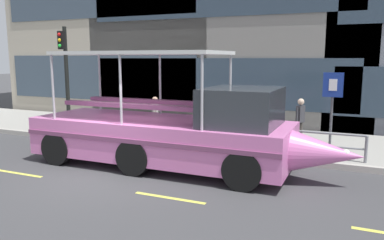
{
  "coord_description": "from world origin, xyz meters",
  "views": [
    {
      "loc": [
        6.27,
        -8.5,
        3.21
      ],
      "look_at": [
        1.57,
        2.25,
        1.3
      ],
      "focal_mm": 35.86,
      "sensor_mm": 36.0,
      "label": 1
    }
  ],
  "objects": [
    {
      "name": "pedestrian_mid_right",
      "position": [
        -0.77,
        4.11,
        1.13
      ],
      "size": [
        0.24,
        0.45,
        1.58
      ],
      "color": "#1E2338",
      "rests_on": "sidewalk"
    },
    {
      "name": "sidewalk",
      "position": [
        0.0,
        5.6,
        0.09
      ],
      "size": [
        32.0,
        4.8,
        0.18
      ],
      "primitive_type": "cube",
      "color": "#99968E",
      "rests_on": "ground_plane"
    },
    {
      "name": "curb_guardrail",
      "position": [
        0.74,
        3.45,
        0.74
      ],
      "size": [
        11.74,
        0.09,
        0.83
      ],
      "color": "gray",
      "rests_on": "sidewalk"
    },
    {
      "name": "traffic_light_pole",
      "position": [
        -4.84,
        3.92,
        2.76
      ],
      "size": [
        0.24,
        0.46,
        4.28
      ],
      "color": "black",
      "rests_on": "sidewalk"
    },
    {
      "name": "lane_centreline",
      "position": [
        -0.0,
        -0.95,
        0.0
      ],
      "size": [
        25.8,
        0.12,
        0.01
      ],
      "color": "#DBD64C",
      "rests_on": "ground_plane"
    },
    {
      "name": "pedestrian_mid_left",
      "position": [
        2.02,
        4.65,
        1.17
      ],
      "size": [
        0.34,
        0.37,
        1.64
      ],
      "color": "black",
      "rests_on": "sidewalk"
    },
    {
      "name": "pedestrian_near_bow",
      "position": [
        4.45,
        5.04,
        1.17
      ],
      "size": [
        0.29,
        0.44,
        1.64
      ],
      "color": "#47423D",
      "rests_on": "sidewalk"
    },
    {
      "name": "duck_tour_boat",
      "position": [
        1.44,
        1.39,
        1.06
      ],
      "size": [
        9.65,
        2.64,
        3.4
      ],
      "color": "pink",
      "rests_on": "ground_plane"
    },
    {
      "name": "parking_sign",
      "position": [
        5.52,
        4.16,
        1.93
      ],
      "size": [
        0.6,
        0.12,
        2.58
      ],
      "color": "#4C4F54",
      "rests_on": "sidewalk"
    },
    {
      "name": "ground_plane",
      "position": [
        0.0,
        0.0,
        0.0
      ],
      "size": [
        120.0,
        120.0,
        0.0
      ],
      "primitive_type": "plane",
      "color": "#3D3D3F"
    },
    {
      "name": "curb_edge",
      "position": [
        0.0,
        3.11,
        0.09
      ],
      "size": [
        32.0,
        0.18,
        0.18
      ],
      "primitive_type": "cube",
      "color": "#B2ADA3",
      "rests_on": "ground_plane"
    }
  ]
}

